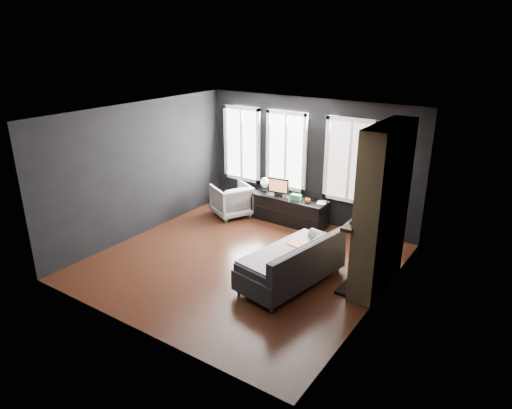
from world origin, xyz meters
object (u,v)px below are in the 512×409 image
Objects in this scene: mug at (308,200)px; book at (318,197)px; sofa at (291,260)px; armchair at (232,199)px; mantel_vase at (377,199)px; monitor at (279,186)px; media_console at (289,210)px.

book is at bearing 30.12° from mug.
sofa is 3.23m from armchair.
sofa is at bearing -128.60° from mantel_vase.
book is 1.30× the size of mantel_vase.
monitor is at bearing 136.48° from armchair.
media_console is 15.23× the size of mug.
monitor reaches higher than media_console.
book is (1.96, 0.40, 0.31)m from armchair.
mantel_vase is at bearing 61.57° from sofa.
sofa reaches higher than mug.
media_console is 7.03× the size of book.
armchair is 0.47× the size of media_console.
monitor reaches higher than sofa.
mantel_vase is (2.28, -1.05, 1.03)m from media_console.
media_console is 0.78m from book.
sofa is 2.38m from book.
sofa is at bearing -73.59° from book.
monitor is (-1.60, 2.21, 0.40)m from sofa.
mug is (-0.85, 2.16, 0.23)m from sofa.
book is (0.66, 0.03, 0.42)m from media_console.
mantel_vase is at bearing 107.19° from armchair.
monitor is (-0.27, -0.03, 0.52)m from media_console.
armchair reaches higher than media_console.
book reaches higher than mug.
mug is 0.22m from book.
mug is 0.60× the size of mantel_vase.
book reaches higher than sofa.
armchair is 2.03m from book.
media_console is 0.60m from mug.
armchair is 3.31× the size of book.
monitor is 0.77m from mug.
book reaches higher than armchair.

